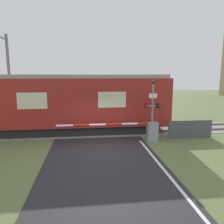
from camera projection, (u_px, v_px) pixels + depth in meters
name	position (u px, v px, depth m)	size (l,w,h in m)	color
ground_plane	(101.00, 148.00, 11.51)	(80.00, 80.00, 0.00)	#5B6B3D
track_bed	(97.00, 131.00, 14.97)	(36.00, 3.20, 0.13)	gray
train	(38.00, 104.00, 14.18)	(17.10, 2.86, 3.85)	black
crossing_barrier	(144.00, 130.00, 12.61)	(5.86, 0.44, 1.18)	gray
signal_post	(153.00, 107.00, 12.61)	(0.95, 0.26, 3.50)	gray
catenary_pole	(9.00, 79.00, 16.02)	(0.20, 1.90, 6.70)	slate
roadside_fence	(190.00, 129.00, 13.31)	(2.79, 0.06, 1.10)	#4C4C51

